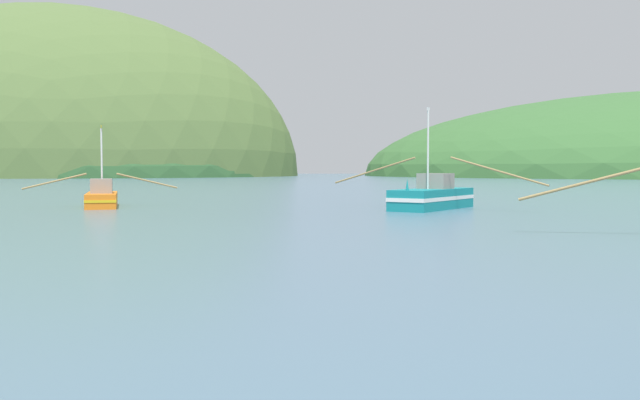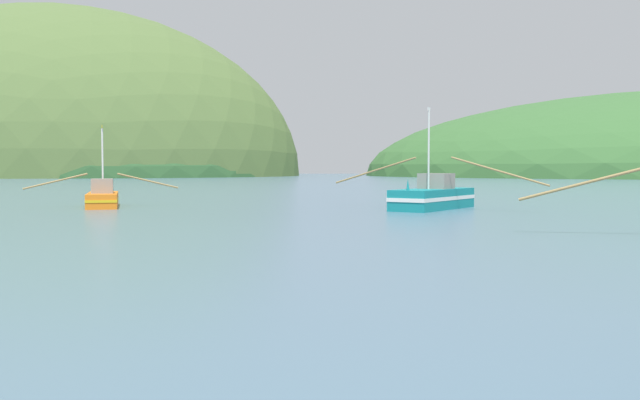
% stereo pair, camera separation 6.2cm
% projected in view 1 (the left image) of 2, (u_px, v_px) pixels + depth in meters
% --- Properties ---
extents(hill_far_left, '(158.48, 126.78, 108.09)m').
position_uv_depth(hill_far_left, '(55.00, 176.00, 224.27)').
color(hill_far_left, '#516B38').
rests_on(hill_far_left, ground).
extents(hill_mid_left, '(141.42, 113.13, 44.84)m').
position_uv_depth(hill_mid_left, '(65.00, 176.00, 218.34)').
color(hill_mid_left, '#2D562D').
rests_on(hill_mid_left, ground).
extents(fishing_boat_teal, '(12.48, 7.96, 6.40)m').
position_uv_depth(fishing_boat_teal, '(433.00, 197.00, 43.81)').
color(fishing_boat_teal, '#147F84').
rests_on(fishing_boat_teal, ground).
extents(fishing_boat_orange, '(9.55, 7.07, 5.51)m').
position_uv_depth(fishing_boat_orange, '(102.00, 198.00, 46.11)').
color(fishing_boat_orange, orange).
rests_on(fishing_boat_orange, ground).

